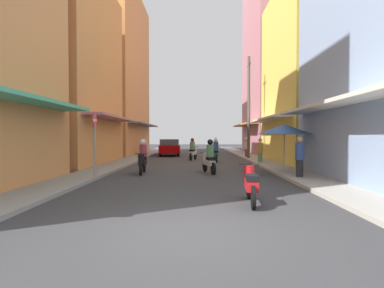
{
  "coord_description": "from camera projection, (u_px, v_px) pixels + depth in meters",
  "views": [
    {
      "loc": [
        0.24,
        -5.27,
        1.72
      ],
      "look_at": [
        -0.22,
        19.71,
        1.07
      ],
      "focal_mm": 28.28,
      "sensor_mm": 36.0,
      "label": 1
    }
  ],
  "objects": [
    {
      "name": "ground_plane",
      "position": [
        194.0,
        161.0,
        20.8
      ],
      "size": [
        85.77,
        85.77,
        0.0
      ],
      "primitive_type": "plane",
      "color": "#38383A"
    },
    {
      "name": "sidewalk_left",
      "position": [
        129.0,
        160.0,
        20.88
      ],
      "size": [
        1.55,
        46.99,
        0.12
      ],
      "primitive_type": "cube",
      "color": "gray",
      "rests_on": "ground"
    },
    {
      "name": "sidewalk_right",
      "position": [
        259.0,
        160.0,
        20.72
      ],
      "size": [
        1.55,
        46.99,
        0.12
      ],
      "primitive_type": "cube",
      "color": "#ADA89E",
      "rests_on": "ground"
    },
    {
      "name": "building_left_mid",
      "position": [
        55.0,
        73.0,
        17.92
      ],
      "size": [
        7.05,
        8.3,
        10.99
      ],
      "color": "#D88C4C",
      "rests_on": "ground"
    },
    {
      "name": "building_left_far",
      "position": [
        108.0,
        75.0,
        28.62
      ],
      "size": [
        7.05,
        11.33,
        15.13
      ],
      "color": "#D88C4C",
      "rests_on": "ground"
    },
    {
      "name": "building_right_mid",
      "position": [
        322.0,
        76.0,
        19.43
      ],
      "size": [
        7.05,
        8.36,
        11.17
      ],
      "color": "#EFD159",
      "rests_on": "ground"
    },
    {
      "name": "building_right_far",
      "position": [
        281.0,
        62.0,
        28.87
      ],
      "size": [
        7.05,
        9.78,
        17.65
      ],
      "color": "#B7727F",
      "rests_on": "ground"
    },
    {
      "name": "motorbike_white",
      "position": [
        193.0,
        150.0,
        21.74
      ],
      "size": [
        0.67,
        1.77,
        1.58
      ],
      "color": "black",
      "rests_on": "ground"
    },
    {
      "name": "motorbike_green",
      "position": [
        216.0,
        151.0,
        20.05
      ],
      "size": [
        0.55,
        1.81,
        1.58
      ],
      "color": "black",
      "rests_on": "ground"
    },
    {
      "name": "motorbike_red",
      "position": [
        251.0,
        184.0,
        7.71
      ],
      "size": [
        0.55,
        1.81,
        0.96
      ],
      "color": "black",
      "rests_on": "ground"
    },
    {
      "name": "motorbike_silver",
      "position": [
        209.0,
        158.0,
        13.88
      ],
      "size": [
        0.69,
        1.76,
        1.58
      ],
      "color": "black",
      "rests_on": "ground"
    },
    {
      "name": "motorbike_blue",
      "position": [
        215.0,
        147.0,
        29.01
      ],
      "size": [
        0.63,
        1.79,
        1.58
      ],
      "color": "black",
      "rests_on": "ground"
    },
    {
      "name": "motorbike_black",
      "position": [
        143.0,
        158.0,
        13.81
      ],
      "size": [
        0.55,
        1.81,
        1.58
      ],
      "color": "black",
      "rests_on": "ground"
    },
    {
      "name": "parked_car",
      "position": [
        169.0,
        147.0,
        26.6
      ],
      "size": [
        2.15,
        4.25,
        1.45
      ],
      "color": "#8C0000",
      "rests_on": "ground"
    },
    {
      "name": "pedestrian_far",
      "position": [
        260.0,
        151.0,
        18.39
      ],
      "size": [
        0.34,
        0.34,
        1.59
      ],
      "color": "#598C59",
      "rests_on": "ground"
    },
    {
      "name": "pedestrian_foreground",
      "position": [
        300.0,
        158.0,
        11.84
      ],
      "size": [
        0.34,
        0.34,
        1.7
      ],
      "color": "#262628",
      "rests_on": "ground"
    },
    {
      "name": "pedestrian_crossing",
      "position": [
        247.0,
        146.0,
        23.34
      ],
      "size": [
        0.44,
        0.44,
        1.65
      ],
      "color": "#99333F",
      "rests_on": "ground"
    },
    {
      "name": "vendor_umbrella",
      "position": [
        284.0,
        129.0,
        13.66
      ],
      "size": [
        2.39,
        2.39,
        2.26
      ],
      "color": "#99999E",
      "rests_on": "ground"
    },
    {
      "name": "utility_pole",
      "position": [
        249.0,
        107.0,
        21.88
      ],
      "size": [
        0.2,
        1.2,
        7.47
      ],
      "color": "#4C4C4F",
      "rests_on": "ground"
    },
    {
      "name": "street_sign_no_entry",
      "position": [
        95.0,
        136.0,
        12.0
      ],
      "size": [
        0.07,
        0.6,
        2.65
      ],
      "color": "gray",
      "rests_on": "ground"
    }
  ]
}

